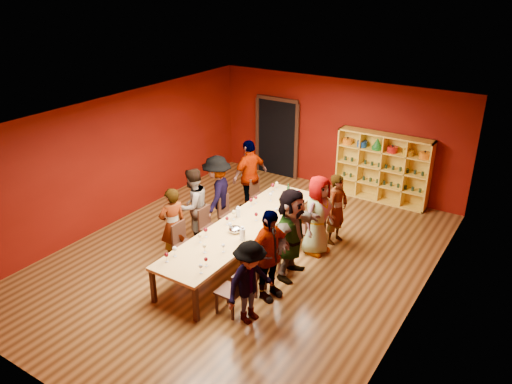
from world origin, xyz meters
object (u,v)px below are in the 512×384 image
at_px(person_right_1, 269,255).
at_px(wine_bottle, 288,191).
at_px(chair_person_right_2, 280,250).
at_px(chair_person_right_4, 319,217).
at_px(person_left_2, 193,206).
at_px(person_right_0, 250,282).
at_px(person_left_3, 217,194).
at_px(tasting_table, 243,228).
at_px(chair_person_left_2, 209,225).
at_px(chair_person_right_0, 234,289).
at_px(person_right_4, 337,209).
at_px(person_right_3, 318,215).
at_px(shelving_unit, 383,165).
at_px(chair_person_right_3, 305,228).
at_px(person_left_4, 250,176).
at_px(person_left_1, 173,225).
at_px(person_right_2, 291,234).
at_px(chair_person_left_1, 183,241).
at_px(chair_person_left_4, 258,193).
at_px(chair_person_right_1, 257,269).
at_px(spittoon_bowl, 235,229).
at_px(chair_person_left_3, 227,213).

bearing_deg(person_right_1, wine_bottle, 36.73).
distance_m(chair_person_right_2, wine_bottle, 2.09).
bearing_deg(chair_person_right_4, person_left_2, -143.57).
bearing_deg(person_right_1, person_right_0, -158.64).
bearing_deg(person_left_3, tasting_table, 38.84).
bearing_deg(chair_person_left_2, person_right_0, -37.37).
bearing_deg(tasting_table, chair_person_right_0, -61.03).
height_order(chair_person_right_2, wine_bottle, wine_bottle).
relative_size(chair_person_left_2, person_right_4, 0.56).
bearing_deg(person_left_2, chair_person_right_2, 95.22).
bearing_deg(person_right_3, shelving_unit, 5.45).
height_order(shelving_unit, wine_bottle, shelving_unit).
xyz_separation_m(chair_person_right_2, chair_person_right_4, (0.00, 1.71, 0.00)).
height_order(person_right_0, chair_person_right_4, person_right_0).
xyz_separation_m(tasting_table, person_right_0, (1.25, -1.64, 0.07)).
bearing_deg(chair_person_left_2, tasting_table, -0.41).
bearing_deg(chair_person_right_3, chair_person_right_4, 90.00).
height_order(person_left_4, person_right_4, person_left_4).
xyz_separation_m(person_left_1, person_right_2, (2.32, 0.78, 0.12)).
relative_size(person_right_2, person_right_3, 1.06).
height_order(chair_person_left_1, chair_person_right_3, same).
height_order(person_left_2, person_right_4, person_left_2).
height_order(chair_person_left_4, chair_person_right_1, same).
bearing_deg(tasting_table, person_left_1, -144.56).
relative_size(chair_person_right_2, chair_person_right_3, 1.00).
bearing_deg(tasting_table, spittoon_bowl, -85.14).
height_order(person_right_2, chair_person_right_3, person_right_2).
distance_m(person_left_3, person_right_3, 2.38).
xyz_separation_m(tasting_table, shelving_unit, (1.40, 4.32, 0.28)).
distance_m(person_left_4, person_right_0, 4.37).
height_order(shelving_unit, chair_person_right_4, shelving_unit).
bearing_deg(chair_person_right_1, person_left_4, 125.46).
relative_size(chair_person_left_3, chair_person_right_1, 1.00).
bearing_deg(wine_bottle, person_right_1, -67.45).
bearing_deg(spittoon_bowl, tasting_table, 94.86).
bearing_deg(tasting_table, wine_bottle, 89.00).
distance_m(chair_person_left_2, wine_bottle, 2.07).
bearing_deg(person_right_1, shelving_unit, 11.55).
bearing_deg(person_left_3, chair_person_right_2, 49.67).
bearing_deg(person_right_1, chair_person_right_2, 30.48).
bearing_deg(chair_person_right_3, chair_person_left_4, 151.79).
xyz_separation_m(chair_person_right_2, person_right_2, (0.24, -0.00, 0.43)).
xyz_separation_m(chair_person_left_2, chair_person_right_3, (1.82, 1.02, 0.00)).
height_order(chair_person_left_4, chair_person_right_2, same).
relative_size(chair_person_right_1, person_right_3, 0.51).
bearing_deg(wine_bottle, person_left_4, 170.99).
distance_m(chair_person_left_2, chair_person_right_2, 1.82).
bearing_deg(person_left_4, chair_person_left_2, 21.73).
bearing_deg(chair_person_left_3, person_left_1, -99.57).
bearing_deg(person_right_3, person_right_4, -4.97).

